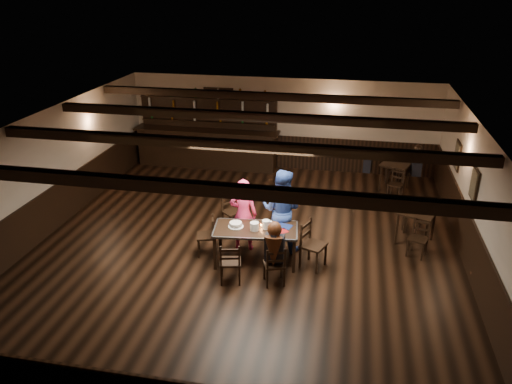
% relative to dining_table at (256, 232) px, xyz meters
% --- Properties ---
extents(ground, '(10.00, 10.00, 0.00)m').
position_rel_dining_table_xyz_m(ground, '(-0.32, 0.56, -0.68)').
color(ground, black).
rests_on(ground, ground).
extents(room_shell, '(9.02, 10.02, 2.71)m').
position_rel_dining_table_xyz_m(room_shell, '(-0.31, 0.60, 1.07)').
color(room_shell, beige).
rests_on(room_shell, ground).
extents(dining_table, '(1.75, 1.02, 0.75)m').
position_rel_dining_table_xyz_m(dining_table, '(0.00, 0.00, 0.00)').
color(dining_table, black).
rests_on(dining_table, ground).
extents(chair_near_left, '(0.47, 0.45, 0.84)m').
position_rel_dining_table_xyz_m(chair_near_left, '(-0.31, -0.86, -0.19)').
color(chair_near_left, black).
rests_on(chair_near_left, ground).
extents(chair_near_right, '(0.48, 0.47, 0.81)m').
position_rel_dining_table_xyz_m(chair_near_right, '(0.52, -0.76, -0.21)').
color(chair_near_right, black).
rests_on(chair_near_right, ground).
extents(chair_end_left, '(0.46, 0.47, 0.83)m').
position_rel_dining_table_xyz_m(chair_end_left, '(-1.00, 0.14, -0.19)').
color(chair_end_left, black).
rests_on(chair_end_left, ground).
extents(chair_end_right, '(0.57, 0.58, 0.97)m').
position_rel_dining_table_xyz_m(chair_end_right, '(1.07, 0.06, -0.11)').
color(chair_end_right, black).
rests_on(chair_end_right, ground).
extents(chair_far_pushed, '(0.52, 0.53, 0.82)m').
position_rel_dining_table_xyz_m(chair_far_pushed, '(-0.87, 1.39, -0.20)').
color(chair_far_pushed, black).
rests_on(chair_far_pushed, ground).
extents(woman_pink, '(0.59, 0.40, 1.57)m').
position_rel_dining_table_xyz_m(woman_pink, '(-0.36, 0.50, 0.11)').
color(woman_pink, '#FC3C8F').
rests_on(woman_pink, ground).
extents(man_blue, '(0.96, 0.81, 1.77)m').
position_rel_dining_table_xyz_m(man_blue, '(0.41, 0.67, 0.21)').
color(man_blue, navy).
rests_on(man_blue, ground).
extents(seated_person, '(0.35, 0.53, 0.86)m').
position_rel_dining_table_xyz_m(seated_person, '(0.49, -0.72, 0.17)').
color(seated_person, black).
rests_on(seated_person, ground).
extents(cake, '(0.31, 0.31, 0.10)m').
position_rel_dining_table_xyz_m(cake, '(-0.40, -0.00, 0.12)').
color(cake, white).
rests_on(cake, dining_table).
extents(plate_stack_a, '(0.17, 0.17, 0.16)m').
position_rel_dining_table_xyz_m(plate_stack_a, '(-0.01, -0.07, 0.16)').
color(plate_stack_a, white).
rests_on(plate_stack_a, dining_table).
extents(plate_stack_b, '(0.15, 0.15, 0.17)m').
position_rel_dining_table_xyz_m(plate_stack_b, '(0.20, 0.05, 0.16)').
color(plate_stack_b, white).
rests_on(plate_stack_b, dining_table).
extents(tea_light, '(0.05, 0.05, 0.06)m').
position_rel_dining_table_xyz_m(tea_light, '(0.09, 0.09, 0.10)').
color(tea_light, '#A5A8AD').
rests_on(tea_light, dining_table).
extents(salt_shaker, '(0.04, 0.04, 0.10)m').
position_rel_dining_table_xyz_m(salt_shaker, '(0.41, -0.01, 0.13)').
color(salt_shaker, silver).
rests_on(salt_shaker, dining_table).
extents(pepper_shaker, '(0.03, 0.03, 0.08)m').
position_rel_dining_table_xyz_m(pepper_shaker, '(0.47, -0.03, 0.12)').
color(pepper_shaker, '#A5A8AD').
rests_on(pepper_shaker, dining_table).
extents(drink_glass, '(0.07, 0.07, 0.11)m').
position_rel_dining_table_xyz_m(drink_glass, '(0.27, 0.15, 0.13)').
color(drink_glass, silver).
rests_on(drink_glass, dining_table).
extents(menu_red, '(0.35, 0.34, 0.00)m').
position_rel_dining_table_xyz_m(menu_red, '(0.50, -0.03, 0.08)').
color(menu_red, maroon).
rests_on(menu_red, dining_table).
extents(menu_blue, '(0.38, 0.31, 0.00)m').
position_rel_dining_table_xyz_m(menu_blue, '(0.53, 0.21, 0.08)').
color(menu_blue, '#101D50').
rests_on(menu_blue, dining_table).
extents(bar_counter, '(4.36, 0.70, 2.20)m').
position_rel_dining_table_xyz_m(bar_counter, '(-2.53, 5.28, 0.05)').
color(bar_counter, black).
rests_on(bar_counter, ground).
extents(back_table_a, '(0.95, 0.95, 0.75)m').
position_rel_dining_table_xyz_m(back_table_a, '(3.22, 1.47, -0.03)').
color(back_table_a, black).
rests_on(back_table_a, ground).
extents(back_table_b, '(0.92, 0.92, 0.75)m').
position_rel_dining_table_xyz_m(back_table_b, '(2.95, 4.41, -0.04)').
color(back_table_b, black).
rests_on(back_table_b, ground).
extents(bg_patron_left, '(0.25, 0.35, 0.68)m').
position_rel_dining_table_xyz_m(bg_patron_left, '(2.22, 4.44, 0.12)').
color(bg_patron_left, black).
rests_on(bg_patron_left, ground).
extents(bg_patron_right, '(0.27, 0.41, 0.82)m').
position_rel_dining_table_xyz_m(bg_patron_right, '(3.47, 4.45, 0.20)').
color(bg_patron_right, black).
rests_on(bg_patron_right, ground).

